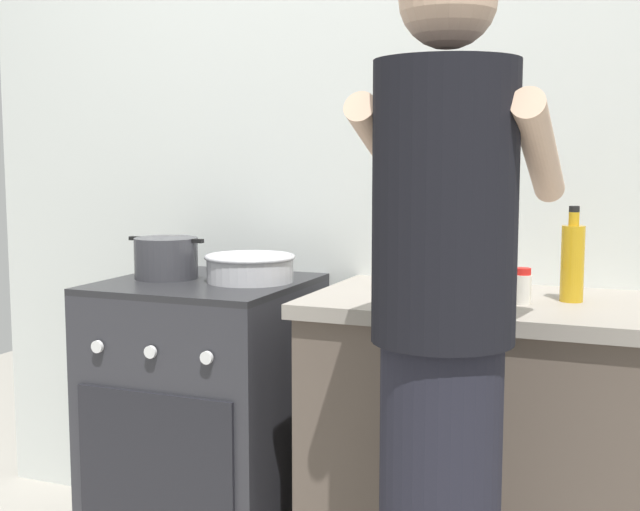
% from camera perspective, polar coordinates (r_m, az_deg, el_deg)
% --- Properties ---
extents(back_wall, '(3.20, 0.10, 2.50)m').
position_cam_1_polar(back_wall, '(2.75, 5.91, 5.91)').
color(back_wall, silver).
rests_on(back_wall, ground).
extents(countertop, '(1.00, 0.60, 0.90)m').
position_cam_1_polar(countertop, '(2.47, 11.38, -13.16)').
color(countertop, brown).
rests_on(countertop, ground).
extents(stove_range, '(0.60, 0.62, 0.90)m').
position_cam_1_polar(stove_range, '(2.77, -7.63, -10.96)').
color(stove_range, '#2D2D33').
rests_on(stove_range, ground).
extents(pot, '(0.27, 0.20, 0.13)m').
position_cam_1_polar(pot, '(2.73, -10.32, -0.16)').
color(pot, '#38383D').
rests_on(pot, stove_range).
extents(mixing_bowl, '(0.28, 0.28, 0.08)m').
position_cam_1_polar(mixing_bowl, '(2.63, -4.74, -0.76)').
color(mixing_bowl, '#B7B7BC').
rests_on(mixing_bowl, stove_range).
extents(utensil_crock, '(0.10, 0.10, 0.34)m').
position_cam_1_polar(utensil_crock, '(2.58, 8.25, 0.31)').
color(utensil_crock, silver).
rests_on(utensil_crock, countertop).
extents(spice_bottle, '(0.04, 0.04, 0.10)m').
position_cam_1_polar(spice_bottle, '(2.28, 13.51, -2.06)').
color(spice_bottle, silver).
rests_on(spice_bottle, countertop).
extents(oil_bottle, '(0.06, 0.06, 0.26)m').
position_cam_1_polar(oil_bottle, '(2.35, 16.65, -0.38)').
color(oil_bottle, gold).
rests_on(oil_bottle, countertop).
extents(person, '(0.41, 0.50, 1.70)m').
position_cam_1_polar(person, '(1.82, 8.25, -6.93)').
color(person, black).
rests_on(person, ground).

